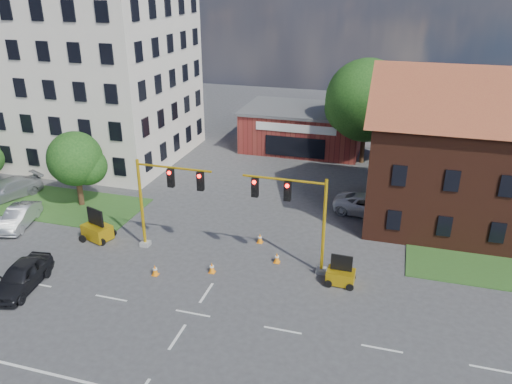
% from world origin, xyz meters
% --- Properties ---
extents(ground, '(120.00, 120.00, 0.00)m').
position_xyz_m(ground, '(0.00, 0.00, 0.00)').
color(ground, '#3D3D3F').
rests_on(ground, ground).
extents(grass_verge_nw, '(22.00, 6.00, 0.08)m').
position_xyz_m(grass_verge_nw, '(-20.00, 10.00, 0.04)').
color(grass_verge_nw, '#2F5520').
rests_on(grass_verge_nw, ground).
extents(lane_markings, '(60.00, 36.00, 0.01)m').
position_xyz_m(lane_markings, '(0.00, -3.00, 0.01)').
color(lane_markings, silver).
rests_on(lane_markings, ground).
extents(office_block, '(18.40, 15.40, 20.60)m').
position_xyz_m(office_block, '(-20.00, 21.90, 10.31)').
color(office_block, silver).
rests_on(office_block, ground).
extents(brick_shop, '(12.40, 8.40, 4.30)m').
position_xyz_m(brick_shop, '(0.00, 29.98, 2.16)').
color(brick_shop, maroon).
rests_on(brick_shop, ground).
extents(tree_large, '(8.17, 7.78, 10.04)m').
position_xyz_m(tree_large, '(6.90, 27.08, 5.89)').
color(tree_large, '#372314').
rests_on(tree_large, ground).
extents(tree_nw_front, '(4.43, 4.22, 6.04)m').
position_xyz_m(tree_nw_front, '(-13.79, 10.58, 3.76)').
color(tree_nw_front, '#372314').
rests_on(tree_nw_front, ground).
extents(signal_mast_west, '(5.30, 0.60, 6.20)m').
position_xyz_m(signal_mast_west, '(-4.36, 6.00, 3.92)').
color(signal_mast_west, gray).
rests_on(signal_mast_west, ground).
extents(signal_mast_east, '(5.30, 0.60, 6.20)m').
position_xyz_m(signal_mast_east, '(4.36, 6.00, 3.92)').
color(signal_mast_east, gray).
rests_on(signal_mast_east, ground).
extents(trailer_west, '(2.26, 1.86, 2.21)m').
position_xyz_m(trailer_west, '(-9.58, 5.90, 0.69)').
color(trailer_west, gold).
rests_on(trailer_west, ground).
extents(trailer_east, '(1.65, 1.13, 1.84)m').
position_xyz_m(trailer_east, '(7.28, 5.11, 0.58)').
color(trailer_east, gold).
rests_on(trailer_east, ground).
extents(cone_a, '(0.40, 0.40, 0.70)m').
position_xyz_m(cone_a, '(-3.69, 2.89, 0.34)').
color(cone_a, orange).
rests_on(cone_a, ground).
extents(cone_b, '(0.40, 0.40, 0.70)m').
position_xyz_m(cone_b, '(-0.47, 4.13, 0.34)').
color(cone_b, orange).
rests_on(cone_b, ground).
extents(cone_c, '(0.40, 0.40, 0.70)m').
position_xyz_m(cone_c, '(3.09, 6.39, 0.34)').
color(cone_c, orange).
rests_on(cone_c, ground).
extents(cone_d, '(0.40, 0.40, 0.70)m').
position_xyz_m(cone_d, '(1.34, 8.58, 0.34)').
color(cone_d, orange).
rests_on(cone_d, ground).
extents(pickup_white, '(5.76, 3.22, 1.52)m').
position_xyz_m(pickup_white, '(8.19, 15.20, 0.76)').
color(pickup_white, white).
rests_on(pickup_white, ground).
extents(sedan_dark, '(2.51, 4.88, 1.59)m').
position_xyz_m(sedan_dark, '(-10.46, -0.54, 0.79)').
color(sedan_dark, black).
rests_on(sedan_dark, ground).
extents(sedan_silver_front, '(2.60, 4.69, 1.46)m').
position_xyz_m(sedan_silver_front, '(-16.17, 6.08, 0.73)').
color(sedan_silver_front, '#A6A9AD').
rests_on(sedan_silver_front, ground).
extents(sedan_silver_rear, '(4.27, 5.97, 1.60)m').
position_xyz_m(sedan_silver_rear, '(-20.52, 9.96, 0.80)').
color(sedan_silver_rear, '#A6A9AD').
rests_on(sedan_silver_rear, ground).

